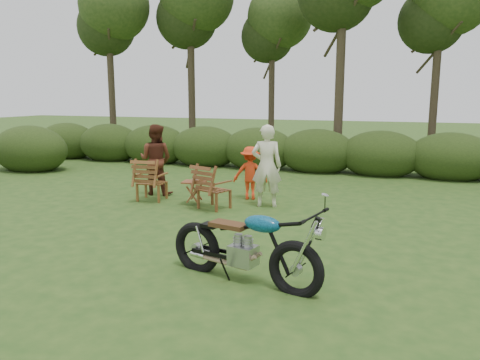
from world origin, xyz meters
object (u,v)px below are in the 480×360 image
(adult_b, at_px, (157,194))
(child, at_px, (250,199))
(side_table, at_px, (194,193))
(adult_a, at_px, (266,206))
(cup, at_px, (195,179))
(lawn_chair_right, at_px, (214,208))
(lawn_chair_left, at_px, (152,200))
(motorcycle, at_px, (243,280))

(adult_b, relative_size, child, 1.39)
(side_table, relative_size, adult_a, 0.30)
(cup, bearing_deg, adult_b, 153.22)
(adult_b, bearing_deg, lawn_chair_right, 151.95)
(lawn_chair_right, distance_m, lawn_chair_left, 1.73)
(side_table, bearing_deg, motorcycle, -56.25)
(lawn_chair_left, bearing_deg, motorcycle, 128.05)
(lawn_chair_right, height_order, side_table, side_table)
(motorcycle, height_order, cup, cup)
(motorcycle, xyz_separation_m, child, (-1.53, 4.78, 0.00))
(cup, bearing_deg, child, 45.78)
(motorcycle, height_order, lawn_chair_left, motorcycle)
(lawn_chair_right, bearing_deg, adult_a, -130.74)
(adult_b, bearing_deg, motorcycle, 127.32)
(motorcycle, bearing_deg, lawn_chair_left, 146.22)
(motorcycle, xyz_separation_m, adult_b, (-3.92, 4.50, 0.00))
(lawn_chair_left, relative_size, cup, 7.76)
(motorcycle, height_order, adult_b, adult_b)
(motorcycle, xyz_separation_m, lawn_chair_right, (-1.96, 3.61, 0.00))
(adult_b, height_order, child, adult_b)
(side_table, height_order, cup, cup)
(lawn_chair_left, distance_m, adult_b, 0.67)
(lawn_chair_right, xyz_separation_m, cup, (-0.54, 0.17, 0.59))
(lawn_chair_right, xyz_separation_m, child, (0.44, 1.17, 0.00))
(lawn_chair_right, relative_size, adult_b, 0.56)
(side_table, xyz_separation_m, child, (1.01, 0.99, -0.27))
(lawn_chair_left, xyz_separation_m, side_table, (1.14, -0.08, 0.27))
(adult_a, distance_m, child, 0.82)
(motorcycle, distance_m, adult_a, 4.31)
(lawn_chair_right, distance_m, child, 1.25)
(lawn_chair_left, bearing_deg, lawn_chair_right, 166.06)
(lawn_chair_right, relative_size, child, 0.78)
(cup, distance_m, child, 1.52)
(side_table, xyz_separation_m, adult_a, (1.59, 0.41, -0.27))
(lawn_chair_left, relative_size, child, 0.79)
(lawn_chair_right, bearing_deg, adult_b, -5.05)
(lawn_chair_right, xyz_separation_m, side_table, (-0.57, 0.18, 0.27))
(lawn_chair_right, bearing_deg, child, -91.36)
(adult_b, bearing_deg, child, -176.92)
(lawn_chair_left, xyz_separation_m, child, (2.15, 0.92, 0.00))
(motorcycle, distance_m, cup, 4.57)
(lawn_chair_left, height_order, side_table, side_table)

